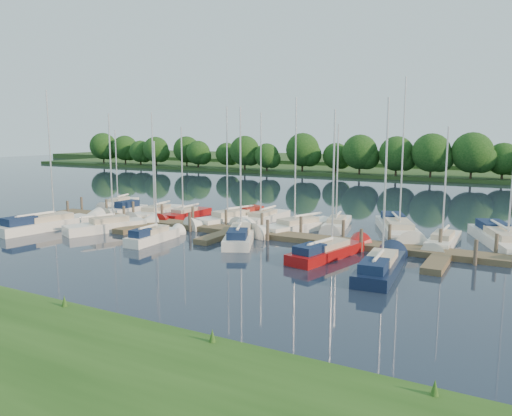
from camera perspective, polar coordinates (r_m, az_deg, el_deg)
The scene contains 23 objects.
ground at distance 34.07m, azimuth -9.36°, elevation -5.22°, with size 260.00×260.00×0.00m, color #182131.
dock at distance 39.87m, azimuth -2.87°, elevation -2.78°, with size 40.00×6.00×0.40m.
mooring_pilings at distance 40.73m, azimuth -2.04°, elevation -1.95°, with size 38.24×2.84×2.00m.
far_shore at distance 103.29m, azimuth 17.30°, elevation 3.97°, with size 180.00×30.00×0.60m, color #1C3B16.
distant_hill at distance 127.80m, azimuth 19.59°, elevation 4.87°, with size 220.00×40.00×1.40m, color #395424.
treeline at distance 91.87m, azimuth 13.14°, elevation 5.87°, with size 146.75×9.80×8.22m.
sailboat_n_0 at distance 56.85m, azimuth -15.38°, elevation 0.45°, with size 3.02×6.78×8.64m.
motorboat at distance 52.05m, azimuth -14.63°, elevation -0.20°, with size 1.59×5.08×1.51m.
sailboat_n_2 at distance 49.27m, azimuth -11.38°, elevation -0.64°, with size 2.84×8.21×10.31m.
sailboat_n_3 at distance 47.95m, azimuth -8.17°, elevation -0.82°, with size 1.81×6.96×8.89m.
sailboat_n_4 at distance 44.49m, azimuth -2.79°, elevation -1.38°, with size 4.34×8.24×10.73m.
sailboat_n_5 at distance 45.32m, azimuth 0.69°, elevation -1.28°, with size 2.09×8.01×10.16m.
sailboat_n_6 at distance 41.35m, azimuth 4.68°, elevation -2.27°, with size 4.79×8.77×11.24m.
sailboat_n_7 at distance 42.92m, azimuth 9.18°, elevation -1.96°, with size 2.82×7.21×9.10m.
sailboat_n_8 at distance 41.54m, azimuth 15.95°, elevation -2.47°, with size 5.54×9.96×12.71m.
sailboat_n_9 at distance 38.17m, azimuth 20.54°, elevation -3.73°, with size 1.79×6.86×8.87m.
sailboat_n_10 at distance 39.76m, azimuth 26.59°, elevation -3.54°, with size 5.55×10.56×13.39m.
sailboat_s_0 at distance 45.58m, azimuth -22.56°, elevation -1.81°, with size 3.32×9.48×11.98m.
sailboat_s_1 at distance 43.03m, azimuth -16.34°, elevation -2.15°, with size 4.28×7.60×10.04m.
sailboat_s_2 at distance 38.05m, azimuth -11.61°, elevation -3.30°, with size 1.65×5.92×7.83m.
sailboat_s_3 at distance 37.52m, azimuth -1.81°, elevation -3.29°, with size 4.71×7.87×10.37m.
sailboat_s_4 at distance 33.08m, azimuth 8.26°, elevation -5.04°, with size 3.27×7.83×9.91m.
sailboat_s_5 at distance 30.00m, azimuth 14.07°, elevation -6.64°, with size 2.51×8.22×10.45m.
Camera 1 is at (20.56, -25.92, 8.13)m, focal length 35.00 mm.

